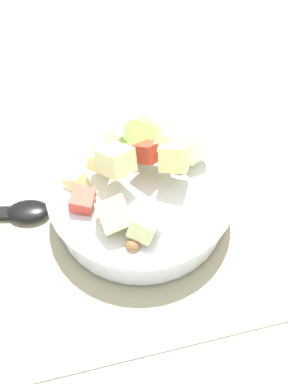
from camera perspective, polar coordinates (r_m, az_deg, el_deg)
The scene contains 3 objects.
ground_plane at distance 0.62m, azimuth -0.36°, elevation -2.69°, with size 2.40×2.40×0.00m, color silver.
placemat at distance 0.62m, azimuth -0.36°, elevation -2.53°, with size 0.47×0.38×0.01m, color tan.
salad_bowl at distance 0.59m, azimuth -0.08°, elevation -0.18°, with size 0.24×0.24×0.12m.
Camera 1 is at (0.08, 0.35, 0.50)m, focal length 42.74 mm.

